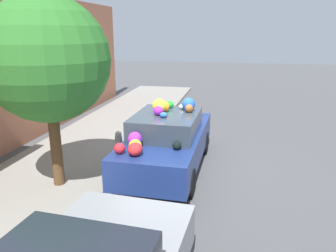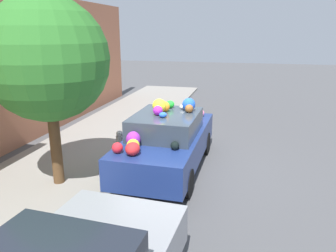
% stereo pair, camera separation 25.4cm
% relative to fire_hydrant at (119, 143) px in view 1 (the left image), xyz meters
% --- Properties ---
extents(ground_plane, '(60.00, 60.00, 0.00)m').
position_rel_fire_hydrant_xyz_m(ground_plane, '(-0.40, -1.49, -0.45)').
color(ground_plane, '#4C4C4F').
extents(sidewalk_curb, '(24.00, 3.20, 0.10)m').
position_rel_fire_hydrant_xyz_m(sidewalk_curb, '(-0.40, 1.21, -0.40)').
color(sidewalk_curb, gray).
rests_on(sidewalk_curb, ground).
extents(street_tree, '(2.58, 2.58, 4.05)m').
position_rel_fire_hydrant_xyz_m(street_tree, '(-1.93, 0.72, 2.40)').
color(street_tree, brown).
rests_on(street_tree, sidewalk_curb).
extents(fire_hydrant, '(0.20, 0.20, 0.70)m').
position_rel_fire_hydrant_xyz_m(fire_hydrant, '(0.00, 0.00, 0.00)').
color(fire_hydrant, '#B2B2B7').
rests_on(fire_hydrant, sidewalk_curb).
extents(art_car, '(4.30, 1.78, 1.83)m').
position_rel_fire_hydrant_xyz_m(art_car, '(-0.45, -1.46, 0.34)').
color(art_car, navy).
rests_on(art_car, ground).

